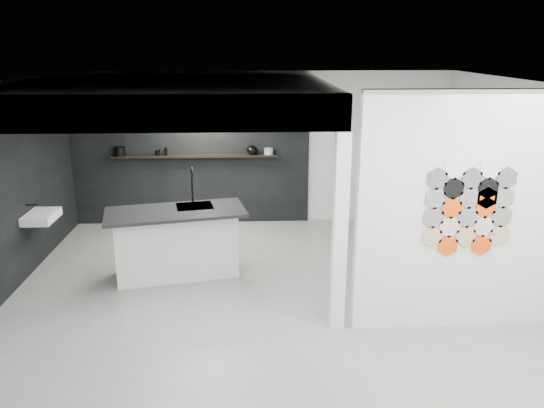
{
  "coord_description": "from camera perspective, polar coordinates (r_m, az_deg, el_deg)",
  "views": [
    {
      "loc": [
        -0.2,
        -6.65,
        3.26
      ],
      "look_at": [
        0.1,
        0.3,
        1.15
      ],
      "focal_mm": 35.0,
      "sensor_mm": 36.0,
      "label": 1
    }
  ],
  "objects": [
    {
      "name": "floor",
      "position": [
        7.41,
        -0.68,
        -9.26
      ],
      "size": [
        7.0,
        6.0,
        0.01
      ],
      "primitive_type": "cube",
      "color": "slate"
    },
    {
      "name": "bottle_dark",
      "position": [
        9.82,
        -11.35,
        5.56
      ],
      "size": [
        0.06,
        0.06,
        0.14
      ],
      "primitive_type": "cylinder",
      "rotation": [
        0.0,
        0.0,
        0.18
      ],
      "color": "black",
      "rests_on": "display_shelf"
    },
    {
      "name": "bulkhead",
      "position": [
        7.76,
        -10.82,
        11.33
      ],
      "size": [
        4.4,
        4.0,
        0.4
      ],
      "primitive_type": "cube",
      "color": "silver",
      "rests_on": "corner_column"
    },
    {
      "name": "stockpot",
      "position": [
        9.98,
        -16.07,
        5.47
      ],
      "size": [
        0.22,
        0.22,
        0.16
      ],
      "primitive_type": "cylinder",
      "rotation": [
        0.0,
        0.0,
        0.1
      ],
      "color": "black",
      "rests_on": "display_shelf"
    },
    {
      "name": "hex_tile_cluster",
      "position": [
        6.33,
        20.48,
        -0.32
      ],
      "size": [
        1.04,
        0.02,
        1.16
      ],
      "color": "tan",
      "rests_on": "partition_panel"
    },
    {
      "name": "fascia_beam",
      "position": [
        5.88,
        -13.42,
        9.47
      ],
      "size": [
        4.4,
        0.16,
        0.4
      ],
      "primitive_type": "cube",
      "color": "silver",
      "rests_on": "corner_column"
    },
    {
      "name": "glass_bowl",
      "position": [
        9.71,
        -0.36,
        5.69
      ],
      "size": [
        0.19,
        0.19,
        0.11
      ],
      "primitive_type": "cylinder",
      "rotation": [
        0.0,
        0.0,
        -0.18
      ],
      "color": "gray",
      "rests_on": "display_shelf"
    },
    {
      "name": "corner_column",
      "position": [
        6.11,
        7.3,
        -3.23
      ],
      "size": [
        0.16,
        0.16,
        2.35
      ],
      "primitive_type": "cube",
      "color": "silver",
      "rests_on": "floor"
    },
    {
      "name": "wall_basin",
      "position": [
        8.4,
        -23.57,
        -1.25
      ],
      "size": [
        0.4,
        0.6,
        0.12
      ],
      "primitive_type": "cube",
      "color": "silver",
      "rests_on": "bay_clad_left"
    },
    {
      "name": "bay_clad_left",
      "position": [
        8.58,
        -24.79,
        1.22
      ],
      "size": [
        0.04,
        4.0,
        2.35
      ],
      "primitive_type": "cube",
      "color": "black",
      "rests_on": "floor"
    },
    {
      "name": "partition_panel",
      "position": [
        6.43,
        19.82,
        -1.0
      ],
      "size": [
        2.45,
        0.15,
        2.8
      ],
      "primitive_type": "cube",
      "color": "silver",
      "rests_on": "floor"
    },
    {
      "name": "bay_clad_back",
      "position": [
        9.91,
        -8.82,
        4.53
      ],
      "size": [
        4.4,
        0.04,
        2.35
      ],
      "primitive_type": "cube",
      "color": "black",
      "rests_on": "floor"
    },
    {
      "name": "utensil_cup",
      "position": [
        9.84,
        -12.18,
        5.42
      ],
      "size": [
        0.1,
        0.1,
        0.1
      ],
      "primitive_type": "cylinder",
      "rotation": [
        0.0,
        0.0,
        0.33
      ],
      "color": "black",
      "rests_on": "display_shelf"
    },
    {
      "name": "kitchen_island",
      "position": [
        7.78,
        -10.2,
        -3.99
      ],
      "size": [
        2.07,
        1.23,
        1.56
      ],
      "rotation": [
        0.0,
        0.0,
        0.21
      ],
      "color": "silver",
      "rests_on": "floor"
    },
    {
      "name": "kettle",
      "position": [
        9.7,
        -2.17,
        5.83
      ],
      "size": [
        0.23,
        0.23,
        0.17
      ],
      "primitive_type": "ellipsoid",
      "rotation": [
        0.0,
        0.0,
        -0.21
      ],
      "color": "black",
      "rests_on": "display_shelf"
    },
    {
      "name": "glass_vase",
      "position": [
        9.71,
        -0.36,
        5.71
      ],
      "size": [
        0.11,
        0.11,
        0.12
      ],
      "primitive_type": "cylinder",
      "rotation": [
        0.0,
        0.0,
        -0.33
      ],
      "color": "gray",
      "rests_on": "display_shelf"
    },
    {
      "name": "display_shelf",
      "position": [
        9.77,
        -8.33,
        5.12
      ],
      "size": [
        3.0,
        0.15,
        0.04
      ],
      "primitive_type": "cube",
      "color": "black",
      "rests_on": "bay_clad_back"
    }
  ]
}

